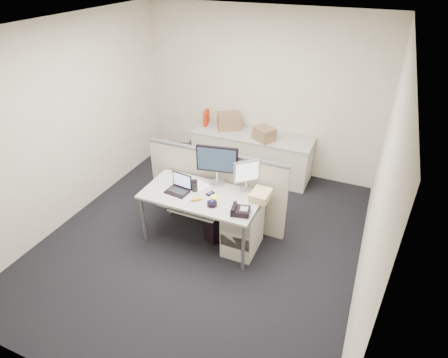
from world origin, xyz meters
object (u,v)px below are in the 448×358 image
at_px(desk_phone, 241,211).
at_px(laptop, 177,185).
at_px(monitor_main, 217,165).
at_px(desk, 201,199).

bearing_deg(desk_phone, laptop, 161.45).
bearing_deg(laptop, desk_phone, 0.13).
xyz_separation_m(monitor_main, desk_phone, (0.52, -0.50, -0.24)).
xyz_separation_m(desk, desk_phone, (0.60, -0.18, 0.10)).
xyz_separation_m(desk, monitor_main, (0.08, 0.32, 0.34)).
bearing_deg(monitor_main, laptop, -145.05).
height_order(monitor_main, desk_phone, monitor_main).
relative_size(desk, desk_phone, 6.85).
distance_m(desk, desk_phone, 0.63).
relative_size(laptop, desk_phone, 1.33).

